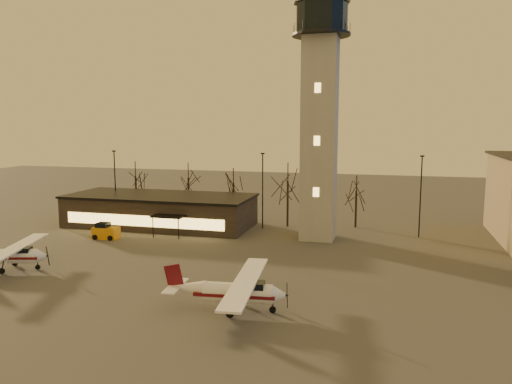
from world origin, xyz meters
TOP-DOWN VIEW (x-y plane):
  - ground at (0.00, 0.00)m, footprint 220.00×220.00m
  - control_tower at (0.00, 30.00)m, footprint 6.80×6.80m
  - terminal at (-21.99, 31.98)m, footprint 25.40×12.20m
  - light_poles at (0.50, 31.00)m, footprint 58.50×12.25m
  - tree_row at (-13.70, 39.16)m, footprint 37.20×9.20m
  - cessna_front at (-2.22, 4.71)m, footprint 9.97×12.58m
  - cessna_rear at (-26.44, 9.19)m, footprint 9.54×11.81m
  - service_cart at (-25.03, 23.13)m, footprint 3.11×2.03m

SIDE VIEW (x-z plane):
  - ground at x=0.00m, z-range 0.00..0.00m
  - service_cart at x=-25.03m, z-range -0.23..1.71m
  - cessna_rear at x=-26.44m, z-range -0.52..2.76m
  - cessna_front at x=-2.22m, z-range -0.55..2.91m
  - terminal at x=-21.99m, z-range 0.01..4.31m
  - light_poles at x=0.50m, z-range 0.34..10.48m
  - tree_row at x=-13.70m, z-range 1.54..10.34m
  - control_tower at x=0.00m, z-range 0.03..32.63m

